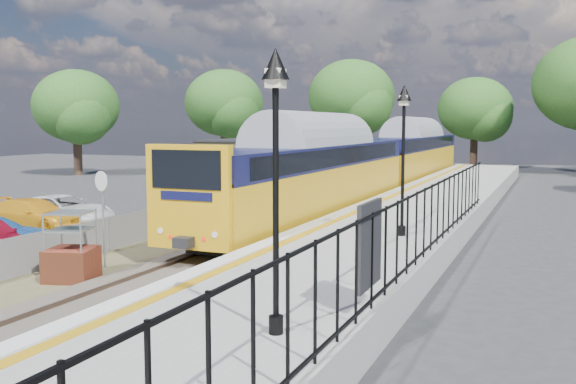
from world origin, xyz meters
The scene contains 15 objects.
ground centered at (0.00, 0.00, 0.00)m, with size 120.00×120.00×0.00m, color #2D2D30.
track_bed centered at (-0.47, 9.67, 0.09)m, with size 5.90×80.00×0.29m.
platform centered at (4.20, 8.00, 0.45)m, with size 5.00×70.00×0.90m, color gray.
platform_edge centered at (2.14, 8.00, 0.90)m, with size 0.90×70.00×0.01m.
victorian_lamp_south centered at (5.50, -4.00, 4.30)m, with size 0.44×0.44×4.60m.
victorian_lamp_north centered at (5.30, 6.00, 4.30)m, with size 0.44×0.44×4.60m.
palisade_fence centered at (6.55, 2.24, 1.84)m, with size 0.12×26.00×2.00m.
wire_fence centered at (-4.20, 12.00, 0.60)m, with size 0.06×52.00×1.20m.
outbuilding centered at (-10.91, 31.21, 1.52)m, with size 10.80×10.10×3.12m.
tree_line centered at (1.40, 42.00, 6.61)m, with size 56.80×43.80×11.88m.
train centered at (0.00, 22.66, 2.34)m, with size 2.82×40.83×3.51m.
brick_plinth centered at (-2.50, 0.26, 0.95)m, with size 1.52×1.52×1.97m.
speed_sign centered at (-2.65, 1.80, 2.03)m, with size 0.58×0.21×2.95m.
car_yellow centered at (-9.89, 6.45, 0.64)m, with size 1.81×4.44×1.29m, color gold.
car_white centered at (-9.72, 7.85, 0.66)m, with size 2.18×4.73×1.31m, color white.
Camera 1 is at (9.62, -13.29, 4.30)m, focal length 40.00 mm.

